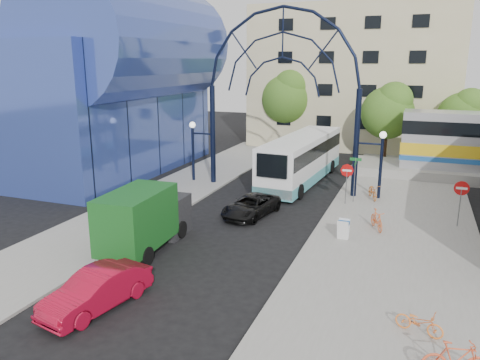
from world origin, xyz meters
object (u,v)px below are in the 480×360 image
at_px(city_bus, 302,158).
at_px(bike_far_b, 456,360).
at_px(street_name_sign, 355,170).
at_px(green_truck, 146,218).
at_px(do_not_enter_sign, 461,193).
at_px(tree_north_c, 464,114).
at_px(tree_north_a, 389,110).
at_px(stop_sign, 347,174).
at_px(bike_near_b, 377,220).
at_px(red_sedan, 97,290).
at_px(bike_near_a, 373,191).
at_px(gateway_arch, 282,63).
at_px(black_suv, 251,206).
at_px(tree_north_b, 288,96).
at_px(bike_far_a, 419,322).
at_px(sandwich_board, 343,227).

distance_m(city_bus, bike_far_b, 22.36).
bearing_deg(street_name_sign, green_truck, -127.39).
bearing_deg(do_not_enter_sign, tree_north_c, 86.42).
height_order(tree_north_a, city_bus, tree_north_a).
bearing_deg(tree_north_a, street_name_sign, -93.96).
xyz_separation_m(stop_sign, bike_near_b, (2.21, -4.00, -1.35)).
bearing_deg(city_bus, bike_far_b, -61.42).
xyz_separation_m(stop_sign, city_bus, (-3.96, 4.85, -0.24)).
bearing_deg(red_sedan, bike_near_a, 77.14).
bearing_deg(tree_north_a, city_bus, -120.21).
xyz_separation_m(street_name_sign, bike_far_b, (4.95, -16.05, -1.46)).
relative_size(gateway_arch, black_suv, 3.17).
height_order(tree_north_b, bike_far_a, tree_north_b).
relative_size(city_bus, bike_near_a, 6.75).
distance_m(city_bus, green_truck, 15.50).
relative_size(do_not_enter_sign, red_sedan, 0.58).
xyz_separation_m(bike_near_a, bike_far_a, (2.94, -15.20, -0.08)).
distance_m(tree_north_c, black_suv, 23.56).
bearing_deg(black_suv, street_name_sign, 51.80).
xyz_separation_m(green_truck, bike_near_a, (9.29, 11.88, -0.88)).
distance_m(tree_north_c, bike_far_b, 31.64).
relative_size(street_name_sign, city_bus, 0.23).
height_order(stop_sign, bike_far_b, stop_sign).
bearing_deg(sandwich_board, gateway_arch, 124.91).
relative_size(street_name_sign, bike_far_b, 1.52).
distance_m(tree_north_a, bike_near_a, 12.86).
bearing_deg(tree_north_c, stop_sign, -114.69).
height_order(gateway_arch, sandwich_board, gateway_arch).
relative_size(stop_sign, tree_north_b, 0.31).
height_order(city_bus, bike_far_a, city_bus).
xyz_separation_m(tree_north_a, city_bus, (-5.29, -9.08, -2.85)).
relative_size(sandwich_board, bike_near_a, 0.54).
xyz_separation_m(gateway_arch, stop_sign, (4.80, -2.00, -6.56)).
bearing_deg(street_name_sign, tree_north_a, 86.04).
xyz_separation_m(green_truck, bike_near_b, (10.03, 6.17, -0.84)).
distance_m(stop_sign, tree_north_c, 17.68).
bearing_deg(tree_north_b, bike_far_b, -67.20).
height_order(bike_near_a, bike_far_a, bike_near_a).
bearing_deg(stop_sign, green_truck, -127.60).
xyz_separation_m(green_truck, black_suv, (3.07, 6.20, -0.89)).
distance_m(tree_north_c, bike_near_a, 15.81).
bearing_deg(tree_north_b, bike_near_b, -63.60).
relative_size(do_not_enter_sign, green_truck, 0.41).
bearing_deg(do_not_enter_sign, red_sedan, -132.63).
bearing_deg(stop_sign, tree_north_a, 84.58).
xyz_separation_m(stop_sign, bike_far_a, (4.40, -13.49, -1.47)).
relative_size(gateway_arch, do_not_enter_sign, 5.50).
xyz_separation_m(do_not_enter_sign, bike_near_b, (-3.99, -2.00, -1.34)).
xyz_separation_m(sandwich_board, city_bus, (-4.76, 10.87, 1.01)).
relative_size(tree_north_c, bike_near_b, 3.76).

